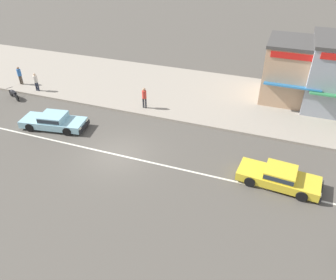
# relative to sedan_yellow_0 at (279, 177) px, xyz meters

# --- Properties ---
(ground_plane) EXTENTS (160.00, 160.00, 0.00)m
(ground_plane) POSITION_rel_sedan_yellow_0_xyz_m (-9.66, -0.60, -0.53)
(ground_plane) COLOR #544F47
(lane_centre_stripe) EXTENTS (50.40, 0.14, 0.01)m
(lane_centre_stripe) POSITION_rel_sedan_yellow_0_xyz_m (-9.66, -0.60, -0.53)
(lane_centre_stripe) COLOR silver
(lane_centre_stripe) RESTS_ON ground
(kerb_strip) EXTENTS (68.00, 10.00, 0.15)m
(kerb_strip) POSITION_rel_sedan_yellow_0_xyz_m (-9.66, 9.56, -0.46)
(kerb_strip) COLOR #9E9384
(kerb_strip) RESTS_ON ground
(sedan_yellow_0) EXTENTS (4.60, 2.09, 1.06)m
(sedan_yellow_0) POSITION_rel_sedan_yellow_0_xyz_m (0.00, 0.00, 0.00)
(sedan_yellow_0) COLOR yellow
(sedan_yellow_0) RESTS_ON ground
(sedan_pale_blue_3) EXTENTS (4.80, 2.37, 1.06)m
(sedan_pale_blue_3) POSITION_rel_sedan_yellow_0_xyz_m (-15.37, 0.85, 0.00)
(sedan_pale_blue_3) COLOR #93C6D6
(sedan_pale_blue_3) RESTS_ON ground
(motorcycle_0) EXTENTS (1.68, 0.97, 0.80)m
(motorcycle_0) POSITION_rel_sedan_yellow_0_xyz_m (-21.42, 3.60, -0.11)
(motorcycle_0) COLOR black
(motorcycle_0) RESTS_ON ground
(pedestrian_near_clock) EXTENTS (0.34, 0.34, 1.67)m
(pedestrian_near_clock) POSITION_rel_sedan_yellow_0_xyz_m (-10.48, 5.58, 0.59)
(pedestrian_near_clock) COLOR #333338
(pedestrian_near_clock) RESTS_ON kerb_strip
(pedestrian_mid_kerb) EXTENTS (0.34, 0.34, 1.56)m
(pedestrian_mid_kerb) POSITION_rel_sedan_yellow_0_xyz_m (-20.38, 5.30, 0.52)
(pedestrian_mid_kerb) COLOR #232838
(pedestrian_mid_kerb) RESTS_ON kerb_strip
(pedestrian_by_shop) EXTENTS (0.34, 0.34, 1.60)m
(pedestrian_by_shop) POSITION_rel_sedan_yellow_0_xyz_m (-22.65, 5.94, 0.55)
(pedestrian_by_shop) COLOR #4C4238
(pedestrian_by_shop) RESTS_ON kerb_strip
(shopfront_corner_warung) EXTENTS (4.58, 5.27, 4.70)m
(shopfront_corner_warung) POSITION_rel_sedan_yellow_0_xyz_m (-0.06, 11.35, 1.97)
(shopfront_corner_warung) COLOR tan
(shopfront_corner_warung) RESTS_ON kerb_strip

